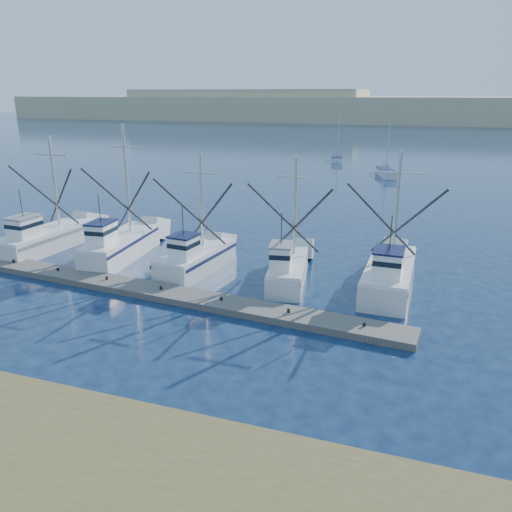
# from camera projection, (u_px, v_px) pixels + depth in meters

# --- Properties ---
(ground) EXTENTS (500.00, 500.00, 0.00)m
(ground) POSITION_uv_depth(u_px,v_px,m) (215.00, 372.00, 21.34)
(ground) COLOR #0C1936
(ground) RESTS_ON ground
(floating_dock) EXTENTS (29.29, 4.64, 0.39)m
(floating_dock) POSITION_uv_depth(u_px,v_px,m) (161.00, 292.00, 29.40)
(floating_dock) COLOR #65605A
(floating_dock) RESTS_ON ground
(dune_ridge) EXTENTS (360.00, 60.00, 10.00)m
(dune_ridge) POSITION_uv_depth(u_px,v_px,m) (412.00, 109.00, 208.85)
(dune_ridge) COLOR tan
(dune_ridge) RESTS_ON ground
(trawler_fleet) EXTENTS (28.31, 8.64, 9.38)m
(trawler_fleet) POSITION_uv_depth(u_px,v_px,m) (192.00, 255.00, 33.74)
(trawler_fleet) COLOR silver
(trawler_fleet) RESTS_ON ground
(sailboat_near) EXTENTS (3.60, 6.99, 8.10)m
(sailboat_near) POSITION_uv_depth(u_px,v_px,m) (386.00, 173.00, 71.95)
(sailboat_near) COLOR silver
(sailboat_near) RESTS_ON ground
(sailboat_far) EXTENTS (2.55, 5.29, 8.10)m
(sailboat_far) POSITION_uv_depth(u_px,v_px,m) (337.00, 159.00, 87.22)
(sailboat_far) COLOR silver
(sailboat_far) RESTS_ON ground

